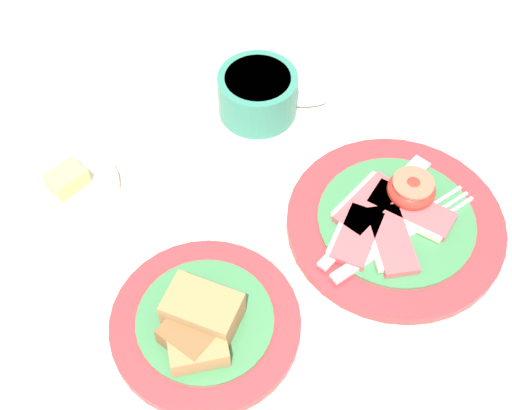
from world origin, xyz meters
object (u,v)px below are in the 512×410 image
object	(u,v)px
teaspoon_near_cup	(321,100)
sugar_cup	(258,93)
breakfast_plate	(395,220)
butter_dish	(69,186)
bread_plate	(204,323)

from	to	relation	value
teaspoon_near_cup	sugar_cup	bearing A→B (deg)	13.57
breakfast_plate	teaspoon_near_cup	world-z (taller)	breakfast_plate
butter_dish	teaspoon_near_cup	size ratio (longest dim) A/B	0.68
sugar_cup	teaspoon_near_cup	bearing A→B (deg)	-24.80
breakfast_plate	sugar_cup	size ratio (longest dim) A/B	2.46
breakfast_plate	butter_dish	bearing A→B (deg)	138.30
breakfast_plate	butter_dish	xyz separation A→B (m)	(-0.27, 0.24, -0.00)
breakfast_plate	butter_dish	size ratio (longest dim) A/B	2.11
breakfast_plate	bread_plate	distance (m)	0.23
butter_dish	teaspoon_near_cup	xyz separation A→B (m)	(0.31, -0.05, -0.00)
sugar_cup	breakfast_plate	bearing A→B (deg)	-83.38
breakfast_plate	sugar_cup	distance (m)	0.22
bread_plate	sugar_cup	bearing A→B (deg)	45.91
breakfast_plate	butter_dish	world-z (taller)	breakfast_plate
butter_dish	teaspoon_near_cup	bearing A→B (deg)	-8.80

